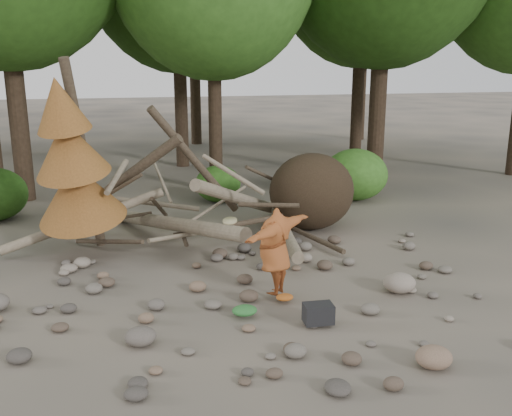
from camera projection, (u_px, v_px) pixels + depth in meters
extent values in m
plane|color=#514C44|center=(254.00, 306.00, 10.18)|extent=(120.00, 120.00, 0.00)
ellipsoid|color=#332619|center=(312.00, 192.00, 14.58)|extent=(2.20, 1.87, 1.98)
cylinder|color=gray|center=(174.00, 224.00, 13.28)|extent=(2.61, 5.11, 1.08)
cylinder|color=gray|center=(244.00, 200.00, 14.08)|extent=(3.18, 3.71, 1.90)
cylinder|color=brown|center=(118.00, 183.00, 13.62)|extent=(3.08, 1.91, 2.49)
cylinder|color=gray|center=(283.00, 227.00, 13.75)|extent=(1.13, 4.98, 0.43)
cylinder|color=brown|center=(196.00, 162.00, 14.16)|extent=(2.39, 1.03, 2.89)
cylinder|color=gray|center=(85.00, 220.00, 13.05)|extent=(3.71, 0.86, 1.20)
cylinder|color=#4C3F30|center=(108.00, 242.00, 12.80)|extent=(1.52, 1.70, 0.49)
cylinder|color=gray|center=(219.00, 203.00, 14.15)|extent=(1.57, 0.85, 0.69)
cylinder|color=#4C3F30|center=(275.00, 180.00, 14.90)|extent=(1.92, 1.25, 1.10)
cylinder|color=gray|center=(162.00, 180.00, 13.46)|extent=(0.37, 1.42, 0.85)
cylinder|color=#4C3F30|center=(311.00, 237.00, 13.66)|extent=(0.79, 2.54, 0.12)
cylinder|color=gray|center=(186.00, 235.00, 12.78)|extent=(1.78, 1.11, 0.29)
cylinder|color=#4C3F30|center=(84.00, 157.00, 12.50)|extent=(0.67, 1.13, 4.35)
cone|color=brown|center=(78.00, 191.00, 12.35)|extent=(2.06, 2.13, 1.86)
cone|color=brown|center=(69.00, 147.00, 11.88)|extent=(1.71, 1.78, 1.65)
cone|color=brown|center=(60.00, 104.00, 11.45)|extent=(1.23, 1.30, 1.41)
cylinder|color=#38281C|center=(11.00, 52.00, 16.78)|extent=(0.56, 0.56, 8.96)
cylinder|color=#38281C|center=(215.00, 82.00, 18.15)|extent=(0.44, 0.44, 7.14)
cylinder|color=#38281C|center=(381.00, 46.00, 19.84)|extent=(0.60, 0.60, 9.45)
cylinder|color=#38281C|center=(180.00, 60.00, 22.55)|extent=(0.52, 0.52, 8.54)
cylinder|color=#38281C|center=(359.00, 65.00, 24.00)|extent=(0.50, 0.50, 8.12)
cylinder|color=#38281C|center=(194.00, 57.00, 28.79)|extent=(0.54, 0.54, 8.75)
cylinder|color=#38281C|center=(363.00, 66.00, 30.56)|extent=(0.46, 0.46, 7.84)
ellipsoid|color=#33681E|center=(218.00, 184.00, 17.55)|extent=(1.40, 1.40, 1.12)
ellipsoid|color=#3F7B26|center=(355.00, 174.00, 17.73)|extent=(2.00, 2.00, 1.60)
imported|color=#974B22|center=(275.00, 251.00, 10.32)|extent=(1.86, 1.74, 1.63)
cylinder|color=#9C9063|center=(230.00, 221.00, 9.42)|extent=(0.27, 0.26, 0.10)
cube|color=black|center=(318.00, 317.00, 9.37)|extent=(0.50, 0.35, 0.32)
ellipsoid|color=#2B6B2E|center=(245.00, 313.00, 9.69)|extent=(0.43, 0.36, 0.16)
ellipsoid|color=#A5531C|center=(285.00, 300.00, 10.29)|extent=(0.32, 0.26, 0.12)
ellipsoid|color=#615951|center=(141.00, 336.00, 8.74)|extent=(0.48, 0.44, 0.29)
ellipsoid|color=#856853|center=(434.00, 357.00, 8.10)|extent=(0.53, 0.48, 0.32)
ellipsoid|color=gray|center=(399.00, 283.00, 10.73)|extent=(0.62, 0.56, 0.37)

